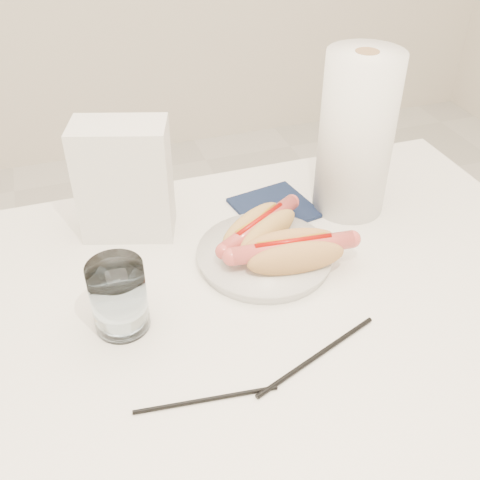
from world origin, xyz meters
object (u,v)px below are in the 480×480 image
object	(u,v)px
paper_towel_roll	(356,135)
napkin_box	(125,180)
hotdog_left	(260,229)
water_glass	(119,297)
plate	(264,257)
hotdog_right	(293,252)
table	(229,339)

from	to	relation	value
paper_towel_roll	napkin_box	bearing A→B (deg)	172.56
hotdog_left	water_glass	xyz separation A→B (m)	(-0.25, -0.11, 0.01)
hotdog_left	water_glass	world-z (taller)	water_glass
plate	water_glass	size ratio (longest dim) A/B	1.95
hotdog_left	water_glass	bearing A→B (deg)	171.51
plate	hotdog_right	world-z (taller)	hotdog_right
plate	paper_towel_roll	xyz separation A→B (m)	(0.21, 0.11, 0.14)
table	paper_towel_roll	xyz separation A→B (m)	(0.30, 0.20, 0.21)
water_glass	napkin_box	size ratio (longest dim) A/B	0.54
hotdog_left	napkin_box	world-z (taller)	napkin_box
hotdog_left	hotdog_right	size ratio (longest dim) A/B	0.85
napkin_box	table	bearing A→B (deg)	-50.92
plate	hotdog_left	xyz separation A→B (m)	(0.00, 0.03, 0.03)
table	hotdog_left	distance (m)	0.19
table	plate	bearing A→B (deg)	45.72
plate	paper_towel_roll	distance (m)	0.27
plate	water_glass	distance (m)	0.26
water_glass	hotdog_right	bearing A→B (deg)	6.17
table	hotdog_right	xyz separation A→B (m)	(0.13, 0.05, 0.10)
table	water_glass	xyz separation A→B (m)	(-0.15, 0.02, 0.12)
paper_towel_roll	plate	bearing A→B (deg)	-152.95
hotdog_left	water_glass	size ratio (longest dim) A/B	1.54
plate	water_glass	xyz separation A→B (m)	(-0.25, -0.07, 0.05)
napkin_box	hotdog_left	bearing A→B (deg)	-14.44
hotdog_left	hotdog_right	world-z (taller)	hotdog_right
table	water_glass	distance (m)	0.19
hotdog_left	napkin_box	bearing A→B (deg)	116.21
hotdog_right	napkin_box	xyz separation A→B (m)	(-0.23, 0.20, 0.06)
table	paper_towel_roll	bearing A→B (deg)	33.88
hotdog_right	napkin_box	bearing A→B (deg)	143.55
napkin_box	paper_towel_roll	size ratio (longest dim) A/B	0.70
plate	hotdog_right	bearing A→B (deg)	-55.05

